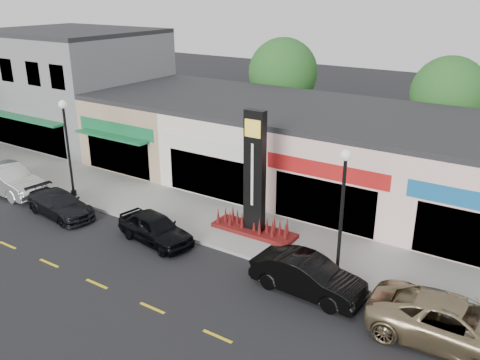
# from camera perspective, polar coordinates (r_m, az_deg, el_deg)

# --- Properties ---
(ground) EXTENTS (120.00, 120.00, 0.00)m
(ground) POSITION_cam_1_polar(r_m,az_deg,el_deg) (23.42, -10.27, -8.14)
(ground) COLOR black
(ground) RESTS_ON ground
(sidewalk) EXTENTS (52.00, 4.30, 0.15)m
(sidewalk) POSITION_cam_1_polar(r_m,az_deg,el_deg) (26.32, -3.81, -4.27)
(sidewalk) COLOR gray
(sidewalk) RESTS_ON ground
(curb) EXTENTS (52.00, 0.20, 0.15)m
(curb) POSITION_cam_1_polar(r_m,az_deg,el_deg) (24.75, -6.95, -6.09)
(curb) COLOR gray
(curb) RESTS_ON ground
(building_grey_2story) EXTENTS (12.00, 10.95, 8.30)m
(building_grey_2story) POSITION_cam_1_polar(r_m,az_deg,el_deg) (42.27, -18.01, 10.15)
(building_grey_2story) COLOR slate
(building_grey_2story) RESTS_ON ground
(shop_beige) EXTENTS (7.00, 10.85, 4.80)m
(shop_beige) POSITION_cam_1_polar(r_m,az_deg,el_deg) (35.86, -7.96, 6.35)
(shop_beige) COLOR tan
(shop_beige) RESTS_ON ground
(shop_cream) EXTENTS (7.00, 10.01, 4.80)m
(shop_cream) POSITION_cam_1_polar(r_m,az_deg,el_deg) (31.83, 1.66, 4.70)
(shop_cream) COLOR beige
(shop_cream) RESTS_ON ground
(shop_pink_w) EXTENTS (7.00, 10.01, 4.80)m
(shop_pink_w) POSITION_cam_1_polar(r_m,az_deg,el_deg) (28.94, 13.54, 2.47)
(shop_pink_w) COLOR beige
(shop_pink_w) RESTS_ON ground
(tree_rear_west) EXTENTS (5.20, 5.20, 7.83)m
(tree_rear_west) POSITION_cam_1_polar(r_m,az_deg,el_deg) (39.25, 4.84, 11.92)
(tree_rear_west) COLOR #382619
(tree_rear_west) RESTS_ON ground
(tree_rear_mid) EXTENTS (4.80, 4.80, 7.29)m
(tree_rear_mid) POSITION_cam_1_polar(r_m,az_deg,el_deg) (35.26, 22.38, 8.91)
(tree_rear_mid) COLOR #382619
(tree_rear_mid) RESTS_ON ground
(lamp_west_near) EXTENTS (0.44, 0.44, 5.47)m
(lamp_west_near) POSITION_cam_1_polar(r_m,az_deg,el_deg) (29.31, -18.85, 4.36)
(lamp_west_near) COLOR black
(lamp_west_near) RESTS_ON sidewalk
(lamp_east_near) EXTENTS (0.44, 0.44, 5.47)m
(lamp_east_near) POSITION_cam_1_polar(r_m,az_deg,el_deg) (19.84, 11.42, -2.54)
(lamp_east_near) COLOR black
(lamp_east_near) RESTS_ON sidewalk
(pylon_sign) EXTENTS (4.20, 1.30, 6.00)m
(pylon_sign) POSITION_cam_1_polar(r_m,az_deg,el_deg) (23.77, 1.64, -1.28)
(pylon_sign) COLOR #4F100D
(pylon_sign) RESTS_ON sidewalk
(car_white_van) EXTENTS (1.88, 5.14, 1.68)m
(car_white_van) POSITION_cam_1_polar(r_m,az_deg,el_deg) (32.17, -24.58, 0.03)
(car_white_van) COLOR silver
(car_white_van) RESTS_ON ground
(car_dark_sedan) EXTENTS (2.27, 4.55, 1.27)m
(car_dark_sedan) POSITION_cam_1_polar(r_m,az_deg,el_deg) (28.08, -19.53, -2.58)
(car_dark_sedan) COLOR black
(car_dark_sedan) RESTS_ON ground
(car_black_sedan) EXTENTS (2.32, 4.37, 1.41)m
(car_black_sedan) POSITION_cam_1_polar(r_m,az_deg,el_deg) (24.08, -9.49, -5.35)
(car_black_sedan) COLOR black
(car_black_sedan) RESTS_ON ground
(car_black_conv) EXTENTS (1.82, 4.63, 1.50)m
(car_black_conv) POSITION_cam_1_polar(r_m,az_deg,el_deg) (20.15, 7.64, -10.64)
(car_black_conv) COLOR black
(car_black_conv) RESTS_ON ground
(car_gold_suv) EXTENTS (2.88, 5.81, 1.58)m
(car_gold_suv) POSITION_cam_1_polar(r_m,az_deg,el_deg) (18.83, 23.03, -14.62)
(car_gold_suv) COLOR #8E7C5A
(car_gold_suv) RESTS_ON ground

